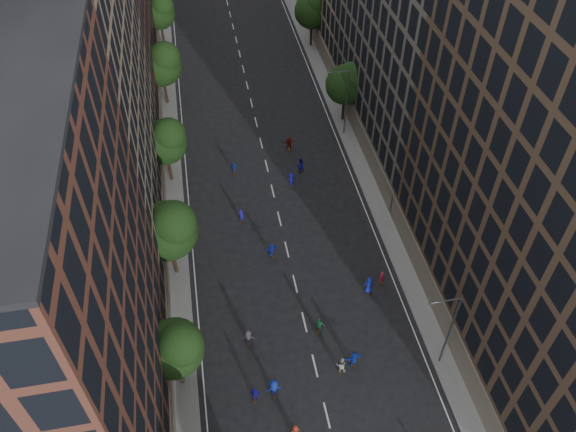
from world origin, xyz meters
The scene contains 31 objects.
ground centered at (0.00, 40.00, 0.00)m, with size 240.00×240.00×0.00m, color black.
sidewalk_left centered at (-12.00, 47.50, 0.07)m, with size 4.00×105.00×0.15m, color slate.
sidewalk_right centered at (12.00, 47.50, 0.07)m, with size 4.00×105.00×0.15m, color slate.
bldg_left_a centered at (-19.00, 11.00, 15.00)m, with size 14.00×22.00×30.00m, color brown.
bldg_left_b centered at (-19.00, 35.00, 17.00)m, with size 14.00×26.00×34.00m, color #8A745A.
bldg_left_c centered at (-19.00, 58.00, 14.00)m, with size 14.00×20.00×28.00m, color brown.
bldg_right_b centered at (19.00, 44.00, 16.50)m, with size 14.00×28.00×33.00m, color #5D554D.
tree_left_1 centered at (-11.02, 13.86, 5.55)m, with size 4.80×4.80×8.21m.
tree_left_2 centered at (-10.99, 25.83, 6.36)m, with size 5.60×5.60×9.45m.
tree_left_3 centered at (-11.02, 39.85, 5.82)m, with size 5.00×5.00×8.58m.
tree_left_4 centered at (-11.00, 55.84, 6.10)m, with size 5.40×5.40×9.08m.
tree_left_5 centered at (-11.02, 71.86, 5.68)m, with size 4.80×4.80×8.33m.
tree_right_a centered at (11.38, 47.85, 5.63)m, with size 5.00×5.00×8.39m.
tree_right_b centered at (11.39, 67.85, 5.96)m, with size 5.20×5.20×8.83m.
streetlamp_near centered at (10.37, 12.00, 5.17)m, with size 2.64×0.22×9.06m.
streetlamp_far centered at (10.37, 45.00, 5.17)m, with size 2.64×0.22×9.06m.
skater_3 centered at (-3.85, 11.54, 0.96)m, with size 1.24×0.71×1.92m, color #122898.
skater_4 centered at (-5.43, 11.40, 0.81)m, with size 0.95×0.39×1.62m, color #1E15AB.
skater_5 centered at (3.20, 12.99, 0.90)m, with size 1.67×0.53×1.80m, color #1635B5.
skater_6 centered at (-2.82, 7.71, 0.86)m, with size 0.84×0.55×1.72m, color #A32E1B.
skater_7 centered at (8.16, 21.15, 0.77)m, with size 0.56×0.37×1.55m, color #AF1D37.
skater_8 centered at (2.04, 12.65, 0.89)m, with size 0.87×0.68×1.78m, color #B3B3AE.
skater_9 centered at (-5.27, 16.75, 0.84)m, with size 1.09×0.63×1.69m, color #38393D.
skater_10 centered at (1.06, 16.85, 0.89)m, with size 1.05×0.44×1.79m, color #1E6439.
skater_11 centered at (-1.65, 26.48, 0.80)m, with size 1.48×0.47×1.60m, color #162BB7.
skater_12 centered at (6.66, 20.32, 0.96)m, with size 0.94×0.61×1.92m, color #1423AA.
skater_13 centered at (-4.07, 31.91, 0.81)m, with size 0.59×0.39×1.62m, color #1D17BD.
skater_14 centered at (3.70, 38.72, 0.97)m, with size 0.95×0.74×1.95m, color #1514A7.
skater_15 centered at (2.27, 36.61, 0.83)m, with size 1.08×0.62×1.67m, color #1513A1.
skater_16 centered at (-3.90, 39.99, 0.76)m, with size 0.89×0.37×1.52m, color #153BAA.
skater_17 centered at (3.18, 43.13, 0.88)m, with size 1.62×0.52×1.75m, color maroon.
Camera 1 is at (-6.72, -10.51, 43.02)m, focal length 35.00 mm.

